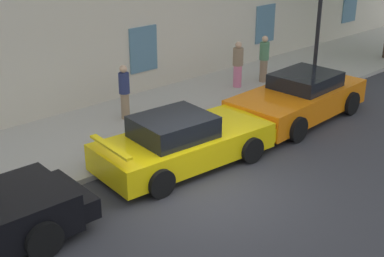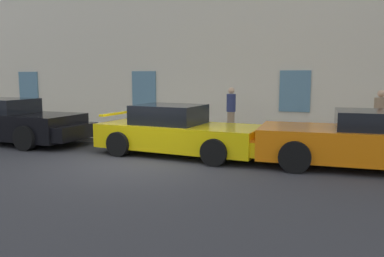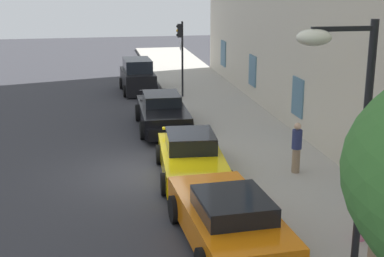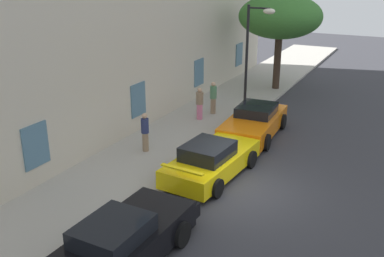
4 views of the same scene
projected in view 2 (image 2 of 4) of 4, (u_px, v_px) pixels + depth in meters
ground_plane at (139, 162)px, 9.77m from camera, size 80.00×80.00×0.00m
sidewalk at (196, 136)px, 13.61m from camera, size 60.00×4.08×0.14m
sportscar_red_lead at (17, 123)px, 12.54m from camera, size 5.02×2.14×1.42m
sportscar_yellow_flank at (185, 133)px, 10.65m from camera, size 4.97×2.34×1.36m
sportscar_white_middle at (353, 141)px, 9.18m from camera, size 5.19×2.40×1.35m
pedestrian_admiring at (380, 116)px, 11.67m from camera, size 0.51×0.51×1.60m
pedestrian_strolling at (231, 110)px, 13.47m from camera, size 0.41×0.41×1.62m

